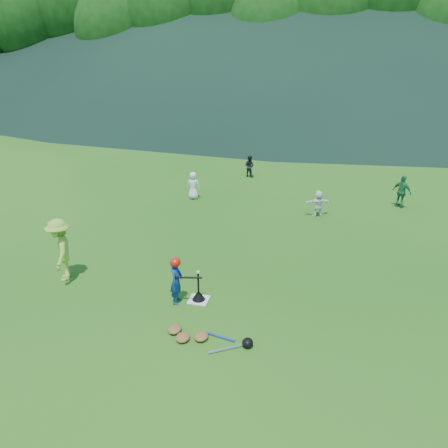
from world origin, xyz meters
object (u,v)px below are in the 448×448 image
(fielder_c, at_px, (402,192))
(batting_tee, at_px, (199,295))
(fielder_b, at_px, (249,166))
(fielder_d, at_px, (318,204))
(home_plate, at_px, (199,300))
(adult_coach, at_px, (61,250))
(fielder_a, at_px, (193,185))
(equipment_pile, at_px, (201,337))
(batter_child, at_px, (176,281))

(fielder_c, bearing_deg, batting_tee, 91.66)
(fielder_b, xyz_separation_m, fielder_d, (3.15, -4.15, -0.02))
(home_plate, height_order, fielder_b, fielder_b)
(home_plate, relative_size, fielder_c, 0.38)
(fielder_b, relative_size, fielder_d, 1.04)
(home_plate, height_order, adult_coach, adult_coach)
(fielder_c, bearing_deg, fielder_a, 42.78)
(home_plate, distance_m, fielder_b, 10.22)
(fielder_c, relative_size, fielder_d, 1.29)
(adult_coach, bearing_deg, equipment_pile, 41.87)
(adult_coach, bearing_deg, batting_tee, 60.14)
(fielder_a, relative_size, equipment_pile, 0.58)
(batter_child, xyz_separation_m, fielder_c, (5.76, 7.80, 0.04))
(batter_child, bearing_deg, equipment_pile, -142.64)
(fielder_a, xyz_separation_m, equipment_pile, (2.70, -8.17, -0.46))
(adult_coach, bearing_deg, fielder_d, 107.11)
(batter_child, relative_size, fielder_d, 1.21)
(batting_tee, bearing_deg, equipment_pile, -71.38)
(fielder_b, distance_m, fielder_d, 5.21)
(fielder_c, bearing_deg, batter_child, 90.08)
(batting_tee, bearing_deg, fielder_c, 55.13)
(home_plate, relative_size, equipment_pile, 0.25)
(batter_child, bearing_deg, home_plate, -68.05)
(adult_coach, xyz_separation_m, fielder_c, (8.88, 7.45, -0.21))
(adult_coach, xyz_separation_m, fielder_a, (1.34, 6.63, -0.28))
(fielder_a, bearing_deg, adult_coach, 81.12)
(fielder_a, xyz_separation_m, fielder_b, (1.53, 3.40, -0.04))
(batter_child, bearing_deg, fielder_a, 13.82)
(fielder_d, bearing_deg, home_plate, 45.94)
(fielder_d, relative_size, batting_tee, 1.35)
(batting_tee, xyz_separation_m, equipment_pile, (0.46, -1.38, -0.06))
(batting_tee, bearing_deg, fielder_d, 67.99)
(adult_coach, xyz_separation_m, fielder_d, (6.01, 5.88, -0.35))
(fielder_b, bearing_deg, adult_coach, 92.82)
(home_plate, distance_m, fielder_c, 9.30)
(fielder_b, relative_size, equipment_pile, 0.53)
(fielder_c, bearing_deg, adult_coach, 76.54)
(batter_child, relative_size, fielder_b, 1.16)
(fielder_a, xyz_separation_m, batting_tee, (2.23, -6.79, -0.39))
(fielder_a, bearing_deg, fielder_c, -171.23)
(adult_coach, distance_m, batting_tee, 3.64)
(home_plate, xyz_separation_m, fielder_c, (5.31, 7.61, 0.58))
(fielder_b, bearing_deg, batting_tee, 112.73)
(fielder_b, bearing_deg, fielder_c, 175.57)
(batter_child, relative_size, fielder_c, 0.93)
(batter_child, xyz_separation_m, adult_coach, (-3.11, 0.35, 0.25))
(batting_tee, relative_size, equipment_pile, 0.38)
(home_plate, height_order, fielder_c, fielder_c)
(equipment_pile, bearing_deg, fielder_b, 95.78)
(fielder_c, bearing_deg, equipment_pile, 98.22)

